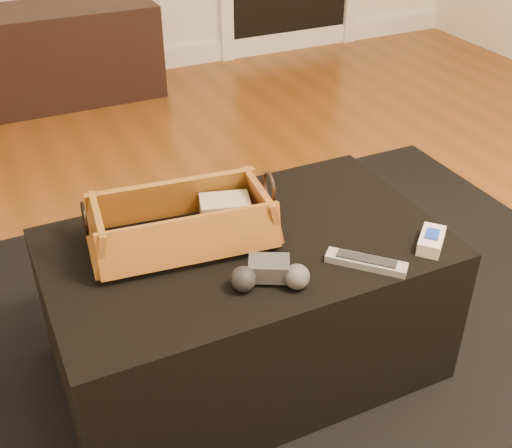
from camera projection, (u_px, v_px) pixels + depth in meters
name	position (u px, v px, depth m)	size (l,w,h in m)	color
floor	(333.00, 405.00, 1.73)	(5.00, 5.50, 0.01)	brown
baseboard	(93.00, 69.00, 3.77)	(5.00, 0.04, 0.12)	white
media_cabinet	(38.00, 57.00, 3.38)	(1.25, 0.45, 0.49)	black
area_rug	(254.00, 375.00, 1.81)	(2.60, 2.00, 0.01)	black
ottoman	(246.00, 306.00, 1.73)	(1.00, 0.60, 0.42)	black
tv_remote	(175.00, 239.00, 1.58)	(0.24, 0.05, 0.03)	black
cloth_bundle	(225.00, 211.00, 1.65)	(0.13, 0.09, 0.07)	tan
wicker_basket	(182.00, 225.00, 1.58)	(0.48, 0.29, 0.16)	#9E6D23
game_controller	(270.00, 274.00, 1.46)	(0.19, 0.14, 0.06)	#353538
silver_remote	(366.00, 262.00, 1.53)	(0.17, 0.17, 0.02)	#9D9FA4
cream_gadget	(431.00, 240.00, 1.59)	(0.12, 0.11, 0.04)	beige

